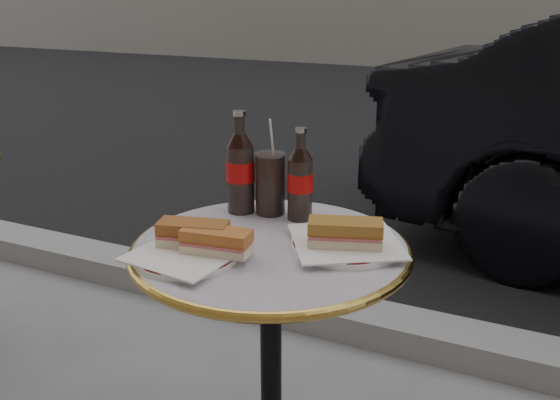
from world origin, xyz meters
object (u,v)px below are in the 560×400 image
at_px(plate_left, 186,257).
at_px(plate_right, 346,245).
at_px(bistro_table, 271,385).
at_px(cola_glass, 270,183).
at_px(cola_bottle_left, 240,162).
at_px(cola_bottle_right, 300,174).

xyz_separation_m(plate_left, plate_right, (0.28, 0.20, 0.00)).
height_order(bistro_table, cola_glass, cola_glass).
bearing_deg(plate_left, cola_glass, 83.65).
height_order(plate_right, cola_bottle_left, cola_bottle_left).
relative_size(cola_bottle_left, cola_bottle_right, 1.13).
relative_size(bistro_table, cola_bottle_left, 2.85).
height_order(cola_bottle_left, cola_glass, cola_bottle_left).
relative_size(bistro_table, plate_right, 3.08).
distance_m(plate_left, cola_bottle_left, 0.33).
height_order(plate_right, cola_glass, cola_glass).
bearing_deg(bistro_table, plate_left, -130.05).
relative_size(plate_left, cola_bottle_left, 0.84).
xyz_separation_m(plate_right, cola_glass, (-0.24, 0.13, 0.07)).
bearing_deg(bistro_table, plate_right, 18.21).
bearing_deg(plate_right, cola_glass, 152.49).
height_order(plate_left, cola_bottle_left, cola_bottle_left).
bearing_deg(cola_glass, plate_left, -96.35).
distance_m(plate_right, cola_bottle_left, 0.36).
bearing_deg(cola_bottle_right, plate_right, -36.94).
distance_m(cola_bottle_left, cola_glass, 0.09).
xyz_separation_m(bistro_table, plate_right, (0.16, 0.05, 0.37)).
height_order(bistro_table, cola_bottle_left, cola_bottle_left).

